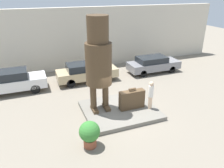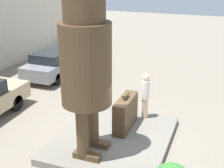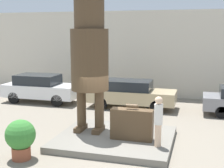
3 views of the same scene
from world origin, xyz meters
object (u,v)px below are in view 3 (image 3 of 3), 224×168
object	(u,v)px
giant_suitcase	(132,124)
planter_pot	(21,137)
tourist	(158,119)
parked_car_white	(41,88)
statue_figure	(90,51)
parked_car_tan	(130,93)

from	to	relation	value
giant_suitcase	planter_pot	size ratio (longest dim) A/B	1.15
tourist	planter_pot	size ratio (longest dim) A/B	1.32
parked_car_white	planter_pot	distance (m)	8.49
statue_figure	tourist	xyz separation A→B (m)	(2.85, -1.04, -2.22)
giant_suitcase	planter_pot	world-z (taller)	giant_suitcase
parked_car_white	parked_car_tan	bearing A→B (deg)	0.70
statue_figure	parked_car_white	xyz separation A→B (m)	(-4.91, 4.92, -2.56)
statue_figure	planter_pot	size ratio (longest dim) A/B	4.07
tourist	planter_pot	xyz separation A→B (m)	(-4.25, -1.77, -0.45)
statue_figure	giant_suitcase	world-z (taller)	statue_figure
giant_suitcase	tourist	xyz separation A→B (m)	(1.02, -0.43, 0.39)
tourist	parked_car_tan	distance (m)	6.48
parked_car_white	parked_car_tan	distance (m)	5.43
statue_figure	parked_car_tan	bearing A→B (deg)	84.12
giant_suitcase	parked_car_tan	distance (m)	5.75
statue_figure	parked_car_tan	xyz separation A→B (m)	(0.51, 4.99, -2.61)
parked_car_white	planter_pot	size ratio (longest dim) A/B	3.33
tourist	planter_pot	distance (m)	4.63
giant_suitcase	planter_pot	xyz separation A→B (m)	(-3.24, -2.21, -0.06)
planter_pot	tourist	bearing A→B (deg)	22.63
tourist	planter_pot	world-z (taller)	tourist
statue_figure	parked_car_white	world-z (taller)	statue_figure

